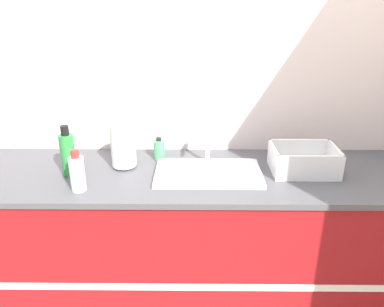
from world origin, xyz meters
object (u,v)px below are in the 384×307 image
object	(u,v)px
paper_towel_roll	(123,147)
bottle_green	(68,154)
sink	(208,171)
soap_dispenser	(159,149)
dish_rack	(303,163)
bottle_white_spray	(77,173)

from	to	relation	value
paper_towel_roll	bottle_green	xyz separation A→B (m)	(-0.26, -0.10, -0.00)
sink	soap_dispenser	bearing A→B (deg)	143.28
dish_rack	bottle_green	xyz separation A→B (m)	(-1.22, -0.05, 0.07)
bottle_green	dish_rack	bearing A→B (deg)	2.52
bottle_green	bottle_white_spray	xyz separation A→B (m)	(0.09, -0.17, -0.03)
bottle_green	soap_dispenser	xyz separation A→B (m)	(0.45, 0.22, -0.06)
sink	soap_dispenser	xyz separation A→B (m)	(-0.27, 0.20, 0.04)
paper_towel_roll	soap_dispenser	bearing A→B (deg)	32.28
bottle_white_spray	dish_rack	bearing A→B (deg)	11.12
sink	soap_dispenser	world-z (taller)	sink
soap_dispenser	paper_towel_roll	bearing A→B (deg)	-147.72
sink	soap_dispenser	size ratio (longest dim) A/B	4.23
sink	dish_rack	distance (m)	0.51
bottle_white_spray	bottle_green	bearing A→B (deg)	119.20
dish_rack	soap_dispenser	bearing A→B (deg)	168.17
paper_towel_roll	soap_dispenser	xyz separation A→B (m)	(0.18, 0.11, -0.06)
paper_towel_roll	bottle_white_spray	distance (m)	0.32
sink	bottle_green	distance (m)	0.73
sink	paper_towel_roll	distance (m)	0.47
bottle_white_spray	soap_dispenser	distance (m)	0.52
paper_towel_roll	soap_dispenser	world-z (taller)	paper_towel_roll
dish_rack	sink	bearing A→B (deg)	-175.34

